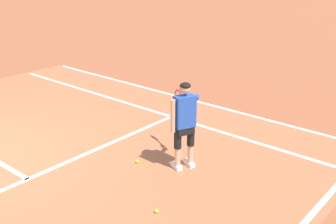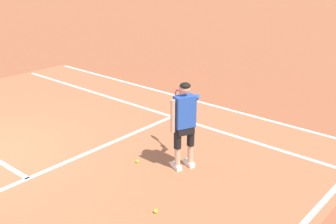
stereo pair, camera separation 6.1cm
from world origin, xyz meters
name	(u,v)px [view 2 (the right image)]	position (x,y,z in m)	size (l,w,h in m)	color
court_inner_surface	(0,162)	(0.00, -0.54, 0.00)	(10.98, 11.21, 0.00)	#B2603D
line_service	(28,179)	(0.00, -1.54, 0.00)	(8.23, 0.10, 0.01)	white
line_singles_right	(144,108)	(4.12, -0.54, 0.00)	(0.10, 10.81, 0.01)	white
line_doubles_right	(176,96)	(5.49, -0.54, 0.00)	(0.10, 10.81, 0.01)	white
tennis_player	(184,119)	(2.22, -3.42, 0.99)	(0.97, 0.98, 1.71)	white
tennis_ball_near_feet	(156,211)	(0.73, -4.04, 0.03)	(0.07, 0.07, 0.07)	#CCE02D
tennis_ball_by_baseline	(137,161)	(1.76, -2.62, 0.03)	(0.07, 0.07, 0.07)	#CCE02D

